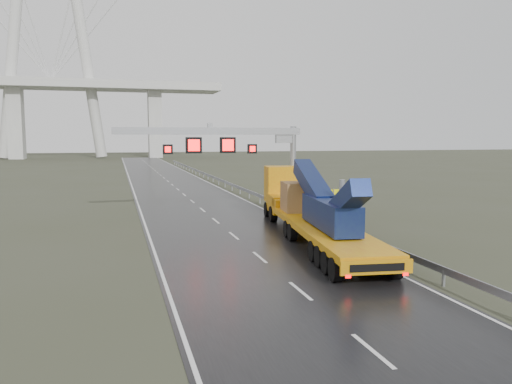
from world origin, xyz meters
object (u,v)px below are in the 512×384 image
object	(u,v)px
heavy_haul_truck	(306,205)
exit_sign_pair	(340,198)
striped_barrier	(301,209)
sign_gantry	(236,146)

from	to	relation	value
heavy_haul_truck	exit_sign_pair	distance (m)	5.77
heavy_haul_truck	striped_barrier	world-z (taller)	heavy_haul_truck
heavy_haul_truck	striped_barrier	bearing A→B (deg)	78.50
striped_barrier	sign_gantry	bearing A→B (deg)	151.83
exit_sign_pair	striped_barrier	world-z (taller)	exit_sign_pair
heavy_haul_truck	striped_barrier	xyz separation A→B (m)	(2.44, 7.18, -1.37)
exit_sign_pair	striped_barrier	bearing A→B (deg)	129.62
sign_gantry	striped_barrier	size ratio (longest dim) A/B	14.30
exit_sign_pair	striped_barrier	xyz separation A→B (m)	(-1.83, 3.30, -1.22)
sign_gantry	exit_sign_pair	distance (m)	9.14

